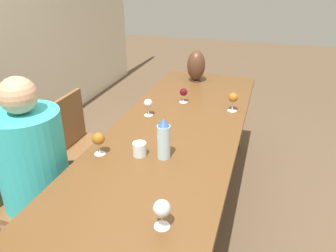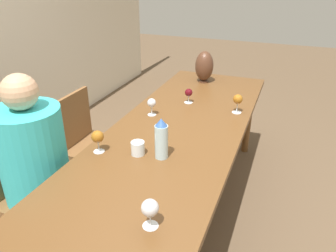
{
  "view_description": "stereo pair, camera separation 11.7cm",
  "coord_description": "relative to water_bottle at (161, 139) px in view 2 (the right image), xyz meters",
  "views": [
    {
      "loc": [
        -1.76,
        -0.55,
        1.76
      ],
      "look_at": [
        -0.01,
        0.0,
        0.86
      ],
      "focal_mm": 35.0,
      "sensor_mm": 36.0,
      "label": 1
    },
    {
      "loc": [
        -1.72,
        -0.66,
        1.76
      ],
      "look_at": [
        -0.01,
        0.0,
        0.86
      ],
      "focal_mm": 35.0,
      "sensor_mm": 36.0,
      "label": 2
    }
  ],
  "objects": [
    {
      "name": "wine_glass_3",
      "position": [
        -0.08,
        0.37,
        -0.02
      ],
      "size": [
        0.07,
        0.07,
        0.14
      ],
      "color": "silver",
      "rests_on": "dining_table"
    },
    {
      "name": "dining_table",
      "position": [
        0.22,
        0.04,
        -0.19
      ],
      "size": [
        2.95,
        0.87,
        0.76
      ],
      "color": "brown",
      "rests_on": "ground_plane"
    },
    {
      "name": "wine_glass_2",
      "position": [
        0.8,
        -0.29,
        -0.02
      ],
      "size": [
        0.07,
        0.07,
        0.15
      ],
      "color": "silver",
      "rests_on": "dining_table"
    },
    {
      "name": "wine_glass_1",
      "position": [
        0.86,
        0.11,
        -0.04
      ],
      "size": [
        0.07,
        0.07,
        0.12
      ],
      "color": "silver",
      "rests_on": "dining_table"
    },
    {
      "name": "water_tumbler",
      "position": [
        -0.02,
        0.14,
        -0.08
      ],
      "size": [
        0.08,
        0.08,
        0.08
      ],
      "color": "silver",
      "rests_on": "dining_table"
    },
    {
      "name": "water_bottle",
      "position": [
        0.0,
        0.0,
        0.0
      ],
      "size": [
        0.08,
        0.08,
        0.25
      ],
      "color": "#ADCCD6",
      "rests_on": "dining_table"
    },
    {
      "name": "wine_glass_0",
      "position": [
        0.53,
        0.29,
        -0.03
      ],
      "size": [
        0.06,
        0.06,
        0.13
      ],
      "color": "silver",
      "rests_on": "dining_table"
    },
    {
      "name": "vase",
      "position": [
        1.41,
        0.14,
        0.03
      ],
      "size": [
        0.17,
        0.17,
        0.29
      ],
      "color": "#4C2D1E",
      "rests_on": "dining_table"
    },
    {
      "name": "person_near",
      "position": [
        -0.24,
        0.71,
        -0.22
      ],
      "size": [
        0.4,
        0.4,
        1.25
      ],
      "color": "#2D2D38",
      "rests_on": "ground_plane"
    },
    {
      "name": "ground_plane",
      "position": [
        0.22,
        0.04,
        -0.88
      ],
      "size": [
        14.0,
        14.0,
        0.0
      ],
      "primitive_type": "plane",
      "color": "brown"
    },
    {
      "name": "chair_far",
      "position": [
        0.43,
        0.79,
        -0.4
      ],
      "size": [
        0.44,
        0.44,
        0.88
      ],
      "color": "brown",
      "rests_on": "ground_plane"
    },
    {
      "name": "wine_glass_4",
      "position": [
        -0.54,
        -0.17,
        -0.02
      ],
      "size": [
        0.08,
        0.08,
        0.14
      ],
      "color": "silver",
      "rests_on": "dining_table"
    },
    {
      "name": "chair_near",
      "position": [
        -0.24,
        0.79,
        -0.4
      ],
      "size": [
        0.44,
        0.44,
        0.88
      ],
      "color": "brown",
      "rests_on": "ground_plane"
    }
  ]
}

